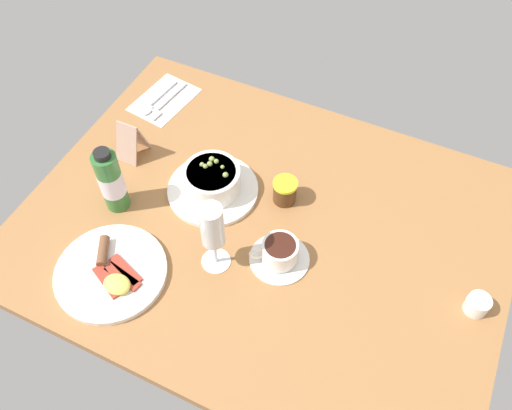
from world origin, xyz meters
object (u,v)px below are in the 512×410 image
creamer_jug (477,304)px  cutlery_setting (163,100)px  wine_glass (212,229)px  menu_card (131,139)px  coffee_cup (279,253)px  sauce_bottle_green (111,181)px  porridge_bowl (212,182)px  jam_jar (285,191)px  breakfast_plate (111,273)px

creamer_jug → cutlery_setting: bearing=-16.4°
wine_glass → menu_card: (33.89, -19.33, -7.63)cm
coffee_cup → menu_card: bearing=-15.7°
sauce_bottle_green → menu_card: size_ratio=1.75×
porridge_bowl → wine_glass: (-9.83, 17.09, 9.28)cm
cutlery_setting → jam_jar: bearing=158.7°
creamer_jug → wine_glass: (53.77, 12.70, 10.63)cm
creamer_jug → jam_jar: bearing=-11.5°
sauce_bottle_green → breakfast_plate: size_ratio=0.75×
wine_glass → jam_jar: size_ratio=3.10×
breakfast_plate → menu_card: menu_card is taller
porridge_bowl → coffee_cup: (-22.18, 10.76, -0.80)cm
cutlery_setting → menu_card: size_ratio=1.89×
wine_glass → menu_card: 39.75cm
sauce_bottle_green → jam_jar: bearing=-152.7°
coffee_cup → creamer_jug: size_ratio=2.33×
cutlery_setting → breakfast_plate: breakfast_plate is taller
jam_jar → breakfast_plate: bearing=53.8°
porridge_bowl → creamer_jug: size_ratio=3.82×
coffee_cup → breakfast_plate: (31.15, 18.96, -1.78)cm
wine_glass → sauce_bottle_green: (28.37, -4.13, -4.26)cm
porridge_bowl → coffee_cup: porridge_bowl is taller
porridge_bowl → menu_card: (24.06, -2.24, 1.65)cm
cutlery_setting → jam_jar: size_ratio=3.17×
wine_glass → menu_card: wine_glass is taller
creamer_jug → coffee_cup: bearing=8.8°
porridge_bowl → coffee_cup: size_ratio=1.64×
creamer_jug → wine_glass: 56.26cm
cutlery_setting → jam_jar: 47.50cm
coffee_cup → breakfast_plate: coffee_cup is taller
cutlery_setting → menu_card: 21.02cm
coffee_cup → jam_jar: size_ratio=2.15×
cutlery_setting → wine_glass: bearing=133.5°
porridge_bowl → creamer_jug: (-63.60, 4.38, -1.35)cm
jam_jar → breakfast_plate: size_ratio=0.26×
porridge_bowl → coffee_cup: bearing=154.1°
porridge_bowl → wine_glass: 21.79cm
porridge_bowl → jam_jar: bearing=-162.7°
porridge_bowl → breakfast_plate: 31.15cm
sauce_bottle_green → menu_card: (5.52, -15.20, -3.37)cm
porridge_bowl → jam_jar: size_ratio=3.53×
creamer_jug → menu_card: (87.66, -6.63, 3.00)cm
creamer_jug → sauce_bottle_green: sauce_bottle_green is taller
wine_glass → porridge_bowl: bearing=-60.1°
menu_card → sauce_bottle_green: bearing=110.0°
jam_jar → cutlery_setting: bearing=-21.3°
creamer_jug → wine_glass: wine_glass is taller
sauce_bottle_green → creamer_jug: bearing=-174.0°
sauce_bottle_green → menu_card: 16.52cm
sauce_bottle_green → menu_card: bearing=-70.0°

